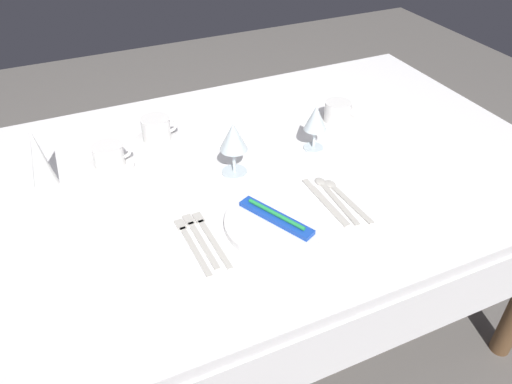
% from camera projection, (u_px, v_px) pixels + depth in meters
% --- Properties ---
extents(ground_plane, '(6.00, 6.00, 0.00)m').
position_uv_depth(ground_plane, '(249.00, 330.00, 1.87)').
color(ground_plane, slate).
extents(dining_table, '(1.80, 1.11, 0.74)m').
position_uv_depth(dining_table, '(248.00, 192.00, 1.47)').
color(dining_table, white).
rests_on(dining_table, ground).
extents(dinner_plate, '(0.26, 0.26, 0.02)m').
position_uv_depth(dinner_plate, '(276.00, 222.00, 1.22)').
color(dinner_plate, white).
rests_on(dinner_plate, dining_table).
extents(toothbrush_package, '(0.12, 0.20, 0.02)m').
position_uv_depth(toothbrush_package, '(276.00, 217.00, 1.21)').
color(toothbrush_package, blue).
rests_on(toothbrush_package, dinner_plate).
extents(fork_outer, '(0.03, 0.22, 0.00)m').
position_uv_depth(fork_outer, '(210.00, 237.00, 1.19)').
color(fork_outer, beige).
rests_on(fork_outer, dining_table).
extents(fork_inner, '(0.03, 0.21, 0.00)m').
position_uv_depth(fork_inner, '(199.00, 238.00, 1.19)').
color(fork_inner, beige).
rests_on(fork_inner, dining_table).
extents(fork_salad, '(0.03, 0.21, 0.00)m').
position_uv_depth(fork_salad, '(191.00, 244.00, 1.17)').
color(fork_salad, beige).
rests_on(fork_salad, dining_table).
extents(dinner_knife, '(0.02, 0.22, 0.00)m').
position_uv_depth(dinner_knife, '(326.00, 203.00, 1.29)').
color(dinner_knife, beige).
rests_on(dinner_knife, dining_table).
extents(spoon_soup, '(0.03, 0.22, 0.01)m').
position_uv_depth(spoon_soup, '(331.00, 194.00, 1.32)').
color(spoon_soup, beige).
rests_on(spoon_soup, dining_table).
extents(spoon_dessert, '(0.03, 0.21, 0.01)m').
position_uv_depth(spoon_dessert, '(342.00, 195.00, 1.32)').
color(spoon_dessert, beige).
rests_on(spoon_dessert, dining_table).
extents(saucer_left, '(0.14, 0.14, 0.01)m').
position_uv_depth(saucer_left, '(336.00, 121.00, 1.63)').
color(saucer_left, white).
rests_on(saucer_left, dining_table).
extents(coffee_cup_left, '(0.11, 0.08, 0.06)m').
position_uv_depth(coffee_cup_left, '(338.00, 111.00, 1.61)').
color(coffee_cup_left, white).
rests_on(coffee_cup_left, saucer_left).
extents(saucer_right, '(0.13, 0.13, 0.01)m').
position_uv_depth(saucer_right, '(111.00, 166.00, 1.42)').
color(saucer_right, white).
rests_on(saucer_right, dining_table).
extents(coffee_cup_right, '(0.11, 0.09, 0.06)m').
position_uv_depth(coffee_cup_right, '(109.00, 155.00, 1.40)').
color(coffee_cup_right, white).
rests_on(coffee_cup_right, saucer_right).
extents(saucer_far, '(0.14, 0.14, 0.01)m').
position_uv_depth(saucer_far, '(158.00, 141.00, 1.54)').
color(saucer_far, white).
rests_on(saucer_far, dining_table).
extents(coffee_cup_far, '(0.11, 0.09, 0.07)m').
position_uv_depth(coffee_cup_far, '(157.00, 129.00, 1.51)').
color(coffee_cup_far, white).
rests_on(coffee_cup_far, saucer_far).
extents(wine_glass_centre, '(0.08, 0.08, 0.16)m').
position_uv_depth(wine_glass_centre, '(233.00, 139.00, 1.34)').
color(wine_glass_centre, silver).
rests_on(wine_glass_centre, dining_table).
extents(wine_glass_left, '(0.07, 0.07, 0.15)m').
position_uv_depth(wine_glass_left, '(316.00, 120.00, 1.45)').
color(wine_glass_left, silver).
rests_on(wine_glass_left, dining_table).
extents(napkin_folded, '(0.07, 0.07, 0.17)m').
position_uv_depth(napkin_folded, '(39.00, 158.00, 1.31)').
color(napkin_folded, white).
rests_on(napkin_folded, dining_table).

